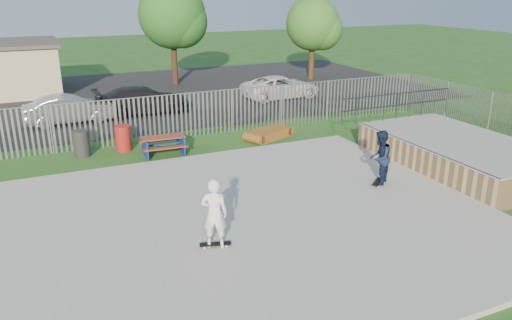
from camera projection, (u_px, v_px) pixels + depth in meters
name	position (u px, v px, depth m)	size (l,w,h in m)	color
ground	(232.00, 225.00, 14.20)	(120.00, 120.00, 0.00)	#23531C
concrete_slab	(232.00, 223.00, 14.17)	(15.00, 12.00, 0.15)	gray
quarter_pipe	(458.00, 153.00, 18.60)	(5.50, 7.05, 2.19)	tan
fence	(210.00, 144.00, 18.20)	(26.04, 16.02, 2.00)	gray
picnic_table	(163.00, 145.00, 20.12)	(1.82, 1.52, 0.74)	maroon
funbox	(269.00, 134.00, 22.29)	(2.20, 1.66, 0.40)	brown
trash_bin_red	(123.00, 138.00, 20.50)	(0.64, 0.64, 1.06)	maroon
trash_bin_grey	(82.00, 143.00, 19.84)	(0.64, 0.64, 1.06)	#28272A
parking_lot	(117.00, 97.00, 30.54)	(40.00, 18.00, 0.02)	black
car_silver	(70.00, 109.00, 24.47)	(1.48, 4.24, 1.40)	#B7B8BD
car_dark	(143.00, 100.00, 26.35)	(2.03, 4.99, 1.45)	black
car_white	(281.00, 87.00, 30.03)	(2.22, 4.82, 1.34)	white
tree_mid	(172.00, 15.00, 33.05)	(4.44, 4.44, 6.86)	#3F2619
tree_right	(313.00, 24.00, 35.17)	(3.77, 3.77, 5.82)	#462E1C
skateboard_a	(378.00, 183.00, 16.78)	(0.75, 0.66, 0.08)	black
skateboard_b	(215.00, 245.00, 12.75)	(0.82, 0.42, 0.08)	black
skater_navy	(380.00, 158.00, 16.49)	(0.90, 0.70, 1.85)	#121D39
skater_white	(214.00, 213.00, 12.46)	(0.67, 0.44, 1.85)	white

